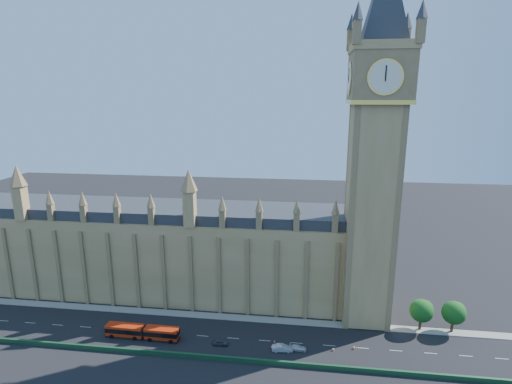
# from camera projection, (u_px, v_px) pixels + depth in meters

# --- Properties ---
(ground) EXTENTS (400.00, 400.00, 0.00)m
(ground) POSITION_uv_depth(u_px,v_px,m) (218.00, 337.00, 101.80)
(ground) COLOR black
(ground) RESTS_ON ground
(palace_westminster) EXTENTS (120.00, 20.00, 28.00)m
(palace_westminster) POSITION_uv_depth(u_px,v_px,m) (153.00, 249.00, 122.80)
(palace_westminster) COLOR #977D49
(palace_westminster) RESTS_ON ground
(elizabeth_tower) EXTENTS (20.59, 20.59, 105.00)m
(elizabeth_tower) POSITION_uv_depth(u_px,v_px,m) (377.00, 118.00, 97.74)
(elizabeth_tower) COLOR #977D49
(elizabeth_tower) RESTS_ON ground
(bridge_parapet) EXTENTS (160.00, 0.60, 1.20)m
(bridge_parapet) POSITION_uv_depth(u_px,v_px,m) (209.00, 357.00, 92.98)
(bridge_parapet) COLOR #1E4C2D
(bridge_parapet) RESTS_ON ground
(kerb_north) EXTENTS (160.00, 3.00, 0.16)m
(kerb_north) POSITION_uv_depth(u_px,v_px,m) (225.00, 317.00, 110.94)
(kerb_north) COLOR gray
(kerb_north) RESTS_ON ground
(tree_east_near) EXTENTS (6.00, 6.00, 8.50)m
(tree_east_near) POSITION_uv_depth(u_px,v_px,m) (422.00, 310.00, 103.77)
(tree_east_near) COLOR #382619
(tree_east_near) RESTS_ON ground
(tree_east_far) EXTENTS (6.00, 6.00, 8.50)m
(tree_east_far) POSITION_uv_depth(u_px,v_px,m) (455.00, 312.00, 102.79)
(tree_east_far) COLOR #382619
(tree_east_far) RESTS_ON ground
(red_bus) EXTENTS (19.03, 3.30, 3.23)m
(red_bus) POSITION_uv_depth(u_px,v_px,m) (142.00, 332.00, 101.10)
(red_bus) COLOR red
(red_bus) RESTS_ON ground
(car_grey) EXTENTS (3.88, 1.64, 1.31)m
(car_grey) POSITION_uv_depth(u_px,v_px,m) (220.00, 343.00, 98.44)
(car_grey) COLOR #404348
(car_grey) RESTS_ON ground
(car_silver) EXTENTS (5.13, 2.27, 1.64)m
(car_silver) POSITION_uv_depth(u_px,v_px,m) (282.00, 348.00, 96.08)
(car_silver) COLOR #B2B5BA
(car_silver) RESTS_ON ground
(car_white) EXTENTS (4.28, 2.00, 1.21)m
(car_white) POSITION_uv_depth(u_px,v_px,m) (298.00, 348.00, 96.41)
(car_white) COLOR silver
(car_white) RESTS_ON ground
(cone_a) EXTENTS (0.47, 0.47, 0.63)m
(cone_a) POSITION_uv_depth(u_px,v_px,m) (271.00, 347.00, 97.27)
(cone_a) COLOR black
(cone_a) RESTS_ON ground
(cone_b) EXTENTS (0.51, 0.51, 0.67)m
(cone_b) POSITION_uv_depth(u_px,v_px,m) (275.00, 342.00, 99.38)
(cone_b) COLOR black
(cone_b) RESTS_ON ground
(cone_c) EXTENTS (0.62, 0.62, 0.79)m
(cone_c) POSITION_uv_depth(u_px,v_px,m) (354.00, 348.00, 96.93)
(cone_c) COLOR black
(cone_c) RESTS_ON ground
(cone_d) EXTENTS (0.62, 0.62, 0.76)m
(cone_d) POSITION_uv_depth(u_px,v_px,m) (333.00, 349.00, 96.26)
(cone_d) COLOR black
(cone_d) RESTS_ON ground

